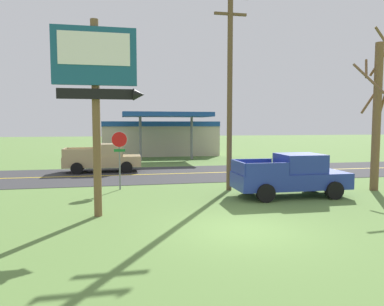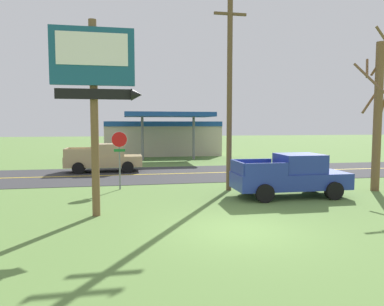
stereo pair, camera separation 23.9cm
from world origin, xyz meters
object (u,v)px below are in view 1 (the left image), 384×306
object	(u,v)px
stop_sign	(119,150)
pickup_blue_parked_on_lawn	(292,176)
utility_pole	(230,84)
pickup_tan_on_road	(104,158)
motel_sign	(97,80)
bare_tree	(377,113)
gas_station	(160,137)

from	to	relation	value
stop_sign	pickup_blue_parked_on_lawn	xyz separation A→B (m)	(7.75, -3.32, -1.06)
utility_pole	pickup_tan_on_road	size ratio (longest dim) A/B	1.91
pickup_tan_on_road	motel_sign	bearing A→B (deg)	-88.23
stop_sign	bare_tree	world-z (taller)	bare_tree
bare_tree	pickup_tan_on_road	size ratio (longest dim) A/B	1.52
motel_sign	pickup_tan_on_road	distance (m)	13.02
utility_pole	pickup_blue_parked_on_lawn	xyz separation A→B (m)	(2.36, -2.06, -4.31)
bare_tree	pickup_tan_on_road	world-z (taller)	bare_tree
utility_pole	pickup_tan_on_road	bearing A→B (deg)	127.85
bare_tree	gas_station	world-z (taller)	bare_tree
motel_sign	pickup_blue_parked_on_lawn	xyz separation A→B (m)	(8.47, 2.01, -3.88)
motel_sign	stop_sign	world-z (taller)	motel_sign
utility_pole	pickup_blue_parked_on_lawn	bearing A→B (deg)	-41.12
gas_station	pickup_tan_on_road	xyz separation A→B (m)	(-5.39, -13.21, -0.98)
bare_tree	pickup_tan_on_road	xyz separation A→B (m)	(-13.64, 9.82, -2.93)
stop_sign	bare_tree	size ratio (longest dim) A/B	0.37
bare_tree	pickup_blue_parked_on_lawn	xyz separation A→B (m)	(-4.79, -0.59, -2.93)
motel_sign	gas_station	bearing A→B (deg)	78.95
stop_sign	pickup_tan_on_road	distance (m)	7.25
utility_pole	gas_station	size ratio (longest dim) A/B	0.83
pickup_tan_on_road	gas_station	bearing A→B (deg)	67.81
utility_pole	pickup_tan_on_road	distance (m)	11.42
pickup_tan_on_road	bare_tree	bearing A→B (deg)	-35.74
pickup_blue_parked_on_lawn	pickup_tan_on_road	world-z (taller)	same
utility_pole	pickup_tan_on_road	xyz separation A→B (m)	(-6.49, 8.35, -4.31)
utility_pole	pickup_tan_on_road	world-z (taller)	utility_pole
utility_pole	motel_sign	bearing A→B (deg)	-146.31
motel_sign	stop_sign	size ratio (longest dim) A/B	2.36
pickup_tan_on_road	pickup_blue_parked_on_lawn	bearing A→B (deg)	-49.64
motel_sign	bare_tree	xyz separation A→B (m)	(13.26, 2.60, -0.96)
motel_sign	gas_station	size ratio (longest dim) A/B	0.58
stop_sign	pickup_tan_on_road	bearing A→B (deg)	98.85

